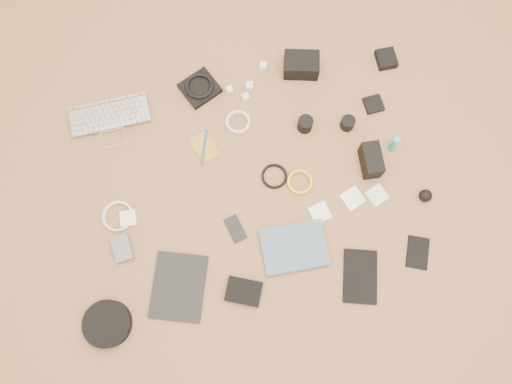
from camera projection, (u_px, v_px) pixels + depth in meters
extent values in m
cube|color=brown|center=(252.00, 189.00, 2.07)|extent=(4.00, 4.00, 0.04)
imported|color=#B9B9BE|center=(112.00, 126.00, 2.10)|extent=(0.34, 0.24, 0.03)
cube|color=black|center=(200.00, 88.00, 2.15)|extent=(0.19, 0.18, 0.03)
torus|color=black|center=(199.00, 86.00, 2.13)|extent=(0.13, 0.13, 0.02)
cube|color=silver|center=(230.00, 90.00, 2.15)|extent=(0.03, 0.03, 0.03)
cube|color=silver|center=(249.00, 86.00, 2.15)|extent=(0.04, 0.04, 0.03)
cube|color=silver|center=(263.00, 66.00, 2.18)|extent=(0.04, 0.04, 0.03)
cube|color=silver|center=(246.00, 97.00, 2.14)|extent=(0.03, 0.03, 0.03)
cube|color=black|center=(301.00, 65.00, 2.15)|extent=(0.17, 0.14, 0.09)
cube|color=black|center=(386.00, 59.00, 2.18)|extent=(0.08, 0.09, 0.03)
cube|color=olive|center=(204.00, 147.00, 2.09)|extent=(0.12, 0.15, 0.01)
cylinder|color=#163DB4|center=(204.00, 147.00, 2.08)|extent=(0.06, 0.15, 0.01)
torus|color=silver|center=(238.00, 123.00, 2.12)|extent=(0.11, 0.11, 0.01)
cylinder|color=black|center=(305.00, 124.00, 2.08)|extent=(0.08, 0.08, 0.07)
cylinder|color=black|center=(348.00, 123.00, 2.09)|extent=(0.07, 0.07, 0.05)
cube|color=black|center=(373.00, 104.00, 2.13)|extent=(0.08, 0.08, 0.02)
cube|color=silver|center=(129.00, 219.00, 2.00)|extent=(0.07, 0.07, 0.03)
torus|color=silver|center=(118.00, 216.00, 2.01)|extent=(0.13, 0.13, 0.01)
torus|color=black|center=(274.00, 177.00, 2.06)|extent=(0.12, 0.12, 0.01)
torus|color=gold|center=(300.00, 182.00, 2.05)|extent=(0.14, 0.14, 0.01)
cube|color=black|center=(371.00, 160.00, 2.03)|extent=(0.08, 0.14, 0.10)
cylinder|color=#1BB1A5|center=(394.00, 144.00, 2.04)|extent=(0.03, 0.03, 0.10)
cube|color=#57585D|center=(122.00, 248.00, 1.97)|extent=(0.08, 0.11, 0.03)
cube|color=black|center=(179.00, 287.00, 1.94)|extent=(0.28, 0.31, 0.01)
cube|color=black|center=(235.00, 229.00, 2.00)|extent=(0.08, 0.12, 0.01)
cube|color=silver|center=(320.00, 213.00, 2.01)|extent=(0.09, 0.09, 0.01)
cube|color=silver|center=(353.00, 199.00, 2.03)|extent=(0.10, 0.10, 0.01)
cube|color=silver|center=(377.00, 195.00, 2.03)|extent=(0.10, 0.10, 0.01)
sphere|color=black|center=(425.00, 196.00, 2.01)|extent=(0.06, 0.06, 0.05)
cylinder|color=black|center=(107.00, 324.00, 1.88)|extent=(0.21, 0.21, 0.05)
cube|color=black|center=(244.00, 291.00, 1.92)|extent=(0.16, 0.14, 0.03)
imported|color=#425A70|center=(299.00, 271.00, 1.95)|extent=(0.26, 0.20, 0.03)
cube|color=black|center=(360.00, 276.00, 1.95)|extent=(0.19, 0.24, 0.01)
cube|color=black|center=(418.00, 253.00, 1.97)|extent=(0.13, 0.15, 0.01)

